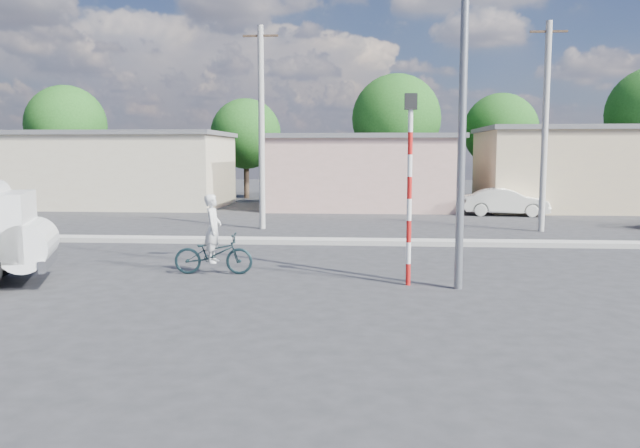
# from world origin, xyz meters

# --- Properties ---
(ground_plane) EXTENTS (120.00, 120.00, 0.00)m
(ground_plane) POSITION_xyz_m (0.00, 0.00, 0.00)
(ground_plane) COLOR #272729
(ground_plane) RESTS_ON ground
(median) EXTENTS (40.00, 0.80, 0.16)m
(median) POSITION_xyz_m (0.00, 8.00, 0.08)
(median) COLOR #99968E
(median) RESTS_ON ground
(bicycle) EXTENTS (2.00, 0.79, 1.03)m
(bicycle) POSITION_xyz_m (-1.60, 2.45, 0.52)
(bicycle) COLOR black
(bicycle) RESTS_ON ground
(cyclist) EXTENTS (0.44, 0.65, 1.72)m
(cyclist) POSITION_xyz_m (-1.60, 2.45, 0.86)
(cyclist) COLOR silver
(cyclist) RESTS_ON ground
(car_cream) EXTENTS (4.18, 1.87, 1.33)m
(car_cream) POSITION_xyz_m (8.97, 18.25, 0.67)
(car_cream) COLOR white
(car_cream) RESTS_ON ground
(traffic_pole) EXTENTS (0.28, 0.18, 4.36)m
(traffic_pole) POSITION_xyz_m (3.20, 1.50, 2.59)
(traffic_pole) COLOR red
(traffic_pole) RESTS_ON ground
(streetlight) EXTENTS (2.34, 0.22, 9.00)m
(streetlight) POSITION_xyz_m (4.14, 1.20, 4.96)
(streetlight) COLOR slate
(streetlight) RESTS_ON ground
(building_row) EXTENTS (37.80, 7.30, 4.44)m
(building_row) POSITION_xyz_m (1.10, 22.00, 2.13)
(building_row) COLOR #C6B595
(building_row) RESTS_ON ground
(tree_row) EXTENTS (51.24, 7.43, 8.42)m
(tree_row) POSITION_xyz_m (7.45, 28.53, 4.96)
(tree_row) COLOR #38281E
(tree_row) RESTS_ON ground
(utility_poles) EXTENTS (35.40, 0.24, 8.00)m
(utility_poles) POSITION_xyz_m (3.25, 12.00, 4.07)
(utility_poles) COLOR #99968E
(utility_poles) RESTS_ON ground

